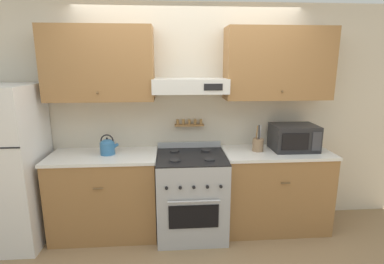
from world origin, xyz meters
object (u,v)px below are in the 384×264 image
refrigerator (2,167)px  utensil_crock (258,144)px  tea_kettle (108,146)px  microwave (294,137)px  stove_range (191,194)px

refrigerator → utensil_crock: bearing=1.9°
tea_kettle → utensil_crock: size_ratio=0.75×
tea_kettle → utensil_crock: utensil_crock is taller
refrigerator → utensil_crock: size_ratio=5.68×
microwave → refrigerator: bearing=-178.0°
tea_kettle → stove_range: bearing=-4.8°
refrigerator → tea_kettle: refrigerator is taller
microwave → stove_range: bearing=-175.4°
tea_kettle → utensil_crock: (1.66, 0.00, -0.01)m
tea_kettle → microwave: 2.08m
stove_range → microwave: (1.17, 0.09, 0.61)m
refrigerator → tea_kettle: bearing=4.9°
stove_range → tea_kettle: tea_kettle is taller
stove_range → utensil_crock: utensil_crock is taller
refrigerator → tea_kettle: size_ratio=7.60×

